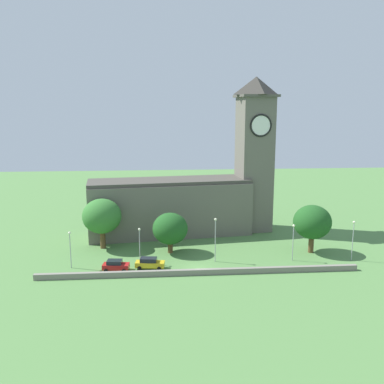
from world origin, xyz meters
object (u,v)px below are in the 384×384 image
Objects in this scene: tree_riverside_east at (102,216)px; streetlamp_central at (215,233)px; streetlamp_west_mid at (140,240)px; streetlamp_east_mid at (293,236)px; car_yellow at (150,263)px; streetlamp_west_end at (70,243)px; tree_riverside_west at (312,222)px; tree_churchyard at (170,229)px; streetlamp_east_end at (353,234)px; car_red at (116,265)px; church at (195,191)px.

streetlamp_central is at bearing -23.70° from tree_riverside_east.
streetlamp_west_mid is 0.97× the size of streetlamp_east_mid.
streetlamp_east_mid is at bearing -15.63° from tree_riverside_east.
streetlamp_west_mid is at bearing 178.63° from streetlamp_east_mid.
car_yellow is 0.64× the size of streetlamp_central.
streetlamp_west_end is 42.21m from tree_riverside_west.
streetlamp_east_mid is 21.59m from tree_churchyard.
car_red is at bearing -177.84° from streetlamp_east_end.
streetlamp_east_mid is at bearing 0.81° from streetlamp_west_end.
streetlamp_central is 23.57m from streetlamp_east_end.
church is 14.49m from tree_churchyard.
tree_churchyard is (-31.03, 6.44, -0.16)m from streetlamp_east_end.
church is 29.37m from streetlamp_west_end.
car_red is 12.60m from tree_churchyard.
tree_riverside_west is (34.57, 6.15, 4.78)m from car_red.
tree_churchyard is 0.84× the size of tree_riverside_west.
streetlamp_west_end reaches higher than car_red.
tree_churchyard is (3.60, 7.51, 3.59)m from car_yellow.
streetlamp_east_mid is 6.22m from tree_riverside_west.
car_red is at bearing -138.74° from tree_churchyard.
car_red is at bearing -73.44° from tree_riverside_east.
tree_riverside_east reaches higher than streetlamp_west_mid.
streetlamp_east_mid is at bearing -15.27° from tree_churchyard.
tree_riverside_west is at bearing 10.09° from car_red.
streetlamp_central reaches higher than tree_churchyard.
car_red is 5.48m from car_yellow.
car_red is 0.71× the size of streetlamp_west_mid.
tree_churchyard is (12.52, -3.64, -1.62)m from tree_riverside_east.
streetlamp_east_mid reaches higher than car_red.
streetlamp_west_end is 0.66× the size of tree_riverside_east.
tree_churchyard reaches higher than streetlamp_west_end.
streetlamp_west_mid is 0.84× the size of tree_churchyard.
streetlamp_west_end is at bearing -174.01° from tree_riverside_west.
streetlamp_central is (16.56, 2.81, 4.16)m from car_red.
car_red is at bearing -142.64° from streetlamp_west_mid.
streetlamp_east_mid is (13.33, -0.54, -0.71)m from streetlamp_central.
car_yellow is 0.56× the size of tree_riverside_west.
streetlamp_central is at bearing 177.67° from streetlamp_east_mid.
car_red is at bearing -175.31° from car_yellow.
streetlamp_central is at bearing 12.03° from car_yellow.
car_yellow is (-9.16, -20.17, -7.92)m from church.
streetlamp_east_mid is at bearing 175.77° from streetlamp_east_end.
church is at bearing 58.58° from streetlamp_west_mid.
church is 24.30m from streetlamp_east_mid.
streetlamp_west_end is at bearing 174.24° from car_yellow.
streetlamp_west_mid is 26.11m from streetlamp_east_mid.
tree_riverside_west is (25.50, -1.81, 1.14)m from tree_churchyard.
church reaches higher than tree_riverside_west.
streetlamp_west_end is (-12.85, 1.30, 3.27)m from car_yellow.
streetlamp_east_mid is (24.43, 1.82, 3.41)m from car_yellow.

